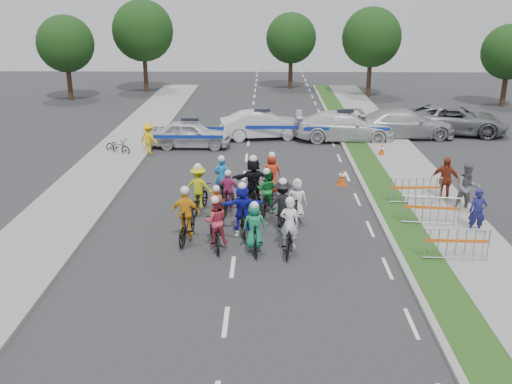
{
  "coord_description": "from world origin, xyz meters",
  "views": [
    {
      "loc": [
        0.98,
        -15.29,
        7.71
      ],
      "look_at": [
        0.63,
        3.67,
        1.1
      ],
      "focal_mm": 40.0,
      "sensor_mm": 36.0,
      "label": 1
    }
  ],
  "objects_px": {
    "spectator_1": "(468,188)",
    "police_car_1": "(262,125)",
    "rider_7": "(297,205)",
    "rider_13": "(272,179)",
    "spectator_2": "(445,180)",
    "rider_0": "(289,234)",
    "rider_4": "(282,211)",
    "rider_3": "(187,220)",
    "rider_6": "(217,215)",
    "rider_1": "(254,232)",
    "civilian_sedan": "(405,123)",
    "police_car_2": "(345,126)",
    "tree_3": "(143,31)",
    "parked_bike": "(118,147)",
    "tree_4": "(291,38)",
    "spectator_0": "(478,212)",
    "barrier_1": "(431,212)",
    "tree_1": "(372,37)",
    "rider_12": "(222,185)",
    "cone_1": "(382,150)",
    "civilian_suv": "(454,119)",
    "rider_10": "(199,193)",
    "rider_11": "(253,185)",
    "rider_8": "(267,196)",
    "cone_0": "(342,177)",
    "tree_2": "(509,52)",
    "barrier_0": "(456,246)",
    "rider_5": "(243,212)",
    "tree_0": "(65,44)",
    "police_car_0": "(191,134)",
    "barrier_2": "(415,191)",
    "rider_2": "(216,228)"
  },
  "relations": [
    {
      "from": "rider_4",
      "to": "rider_6",
      "type": "distance_m",
      "value": 2.24
    },
    {
      "from": "rider_1",
      "to": "rider_7",
      "type": "distance_m",
      "value": 2.84
    },
    {
      "from": "barrier_1",
      "to": "tree_2",
      "type": "height_order",
      "value": "tree_2"
    },
    {
      "from": "rider_12",
      "to": "cone_1",
      "type": "bearing_deg",
      "value": -140.2
    },
    {
      "from": "spectator_2",
      "to": "police_car_1",
      "type": "bearing_deg",
      "value": 147.58
    },
    {
      "from": "rider_6",
      "to": "rider_12",
      "type": "bearing_deg",
      "value": -77.66
    },
    {
      "from": "rider_2",
      "to": "rider_7",
      "type": "height_order",
      "value": "rider_2"
    },
    {
      "from": "rider_0",
      "to": "rider_2",
      "type": "relative_size",
      "value": 1.04
    },
    {
      "from": "police_car_1",
      "to": "cone_0",
      "type": "distance_m",
      "value": 8.96
    },
    {
      "from": "rider_4",
      "to": "spectator_1",
      "type": "height_order",
      "value": "rider_4"
    },
    {
      "from": "rider_5",
      "to": "barrier_1",
      "type": "xyz_separation_m",
      "value": [
        6.5,
        0.7,
        -0.22
      ]
    },
    {
      "from": "tree_0",
      "to": "rider_1",
      "type": "bearing_deg",
      "value": -61.48
    },
    {
      "from": "police_car_1",
      "to": "civilian_sedan",
      "type": "height_order",
      "value": "civilian_sedan"
    },
    {
      "from": "spectator_1",
      "to": "police_car_1",
      "type": "bearing_deg",
      "value": 126.35
    },
    {
      "from": "rider_3",
      "to": "spectator_2",
      "type": "relative_size",
      "value": 1.08
    },
    {
      "from": "rider_11",
      "to": "tree_0",
      "type": "distance_m",
      "value": 27.2
    },
    {
      "from": "parked_bike",
      "to": "tree_4",
      "type": "bearing_deg",
      "value": 5.24
    },
    {
      "from": "rider_7",
      "to": "barrier_1",
      "type": "distance_m",
      "value": 4.64
    },
    {
      "from": "rider_3",
      "to": "rider_6",
      "type": "relative_size",
      "value": 1.14
    },
    {
      "from": "tree_4",
      "to": "police_car_0",
      "type": "bearing_deg",
      "value": -106.76
    },
    {
      "from": "rider_7",
      "to": "police_car_1",
      "type": "bearing_deg",
      "value": -78.19
    },
    {
      "from": "rider_7",
      "to": "tree_3",
      "type": "height_order",
      "value": "tree_3"
    },
    {
      "from": "police_car_2",
      "to": "civilian_suv",
      "type": "distance_m",
      "value": 6.78
    },
    {
      "from": "barrier_1",
      "to": "tree_1",
      "type": "bearing_deg",
      "value": 85.09
    },
    {
      "from": "civilian_sedan",
      "to": "parked_bike",
      "type": "distance_m",
      "value": 15.82
    },
    {
      "from": "police_car_1",
      "to": "police_car_2",
      "type": "height_order",
      "value": "police_car_2"
    },
    {
      "from": "rider_3",
      "to": "spectator_0",
      "type": "distance_m",
      "value": 9.75
    },
    {
      "from": "rider_11",
      "to": "tree_4",
      "type": "distance_m",
      "value": 29.08
    },
    {
      "from": "rider_5",
      "to": "tree_3",
      "type": "distance_m",
      "value": 31.13
    },
    {
      "from": "rider_10",
      "to": "tree_1",
      "type": "xyz_separation_m",
      "value": [
        10.5,
        25.44,
        3.8
      ]
    },
    {
      "from": "rider_6",
      "to": "police_car_1",
      "type": "distance_m",
      "value": 13.32
    },
    {
      "from": "rider_7",
      "to": "rider_8",
      "type": "distance_m",
      "value": 1.4
    },
    {
      "from": "spectator_2",
      "to": "tree_0",
      "type": "relative_size",
      "value": 0.29
    },
    {
      "from": "rider_2",
      "to": "civilian_sedan",
      "type": "relative_size",
      "value": 0.33
    },
    {
      "from": "rider_4",
      "to": "police_car_1",
      "type": "distance_m",
      "value": 13.3
    },
    {
      "from": "rider_4",
      "to": "tree_1",
      "type": "bearing_deg",
      "value": -113.38
    },
    {
      "from": "barrier_0",
      "to": "spectator_0",
      "type": "bearing_deg",
      "value": 58.41
    },
    {
      "from": "rider_7",
      "to": "rider_13",
      "type": "bearing_deg",
      "value": -67.34
    },
    {
      "from": "civilian_suv",
      "to": "barrier_1",
      "type": "distance_m",
      "value": 15.08
    },
    {
      "from": "spectator_2",
      "to": "rider_0",
      "type": "bearing_deg",
      "value": -120.17
    },
    {
      "from": "rider_1",
      "to": "police_car_1",
      "type": "distance_m",
      "value": 14.96
    },
    {
      "from": "rider_3",
      "to": "rider_4",
      "type": "height_order",
      "value": "rider_3"
    },
    {
      "from": "rider_10",
      "to": "rider_11",
      "type": "bearing_deg",
      "value": -150.66
    },
    {
      "from": "rider_3",
      "to": "rider_4",
      "type": "bearing_deg",
      "value": -155.7
    },
    {
      "from": "barrier_0",
      "to": "spectator_2",
      "type": "bearing_deg",
      "value": 77.38
    },
    {
      "from": "tree_0",
      "to": "tree_2",
      "type": "distance_m",
      "value": 32.06
    },
    {
      "from": "rider_6",
      "to": "barrier_2",
      "type": "height_order",
      "value": "rider_6"
    },
    {
      "from": "tree_3",
      "to": "rider_13",
      "type": "bearing_deg",
      "value": -68.29
    },
    {
      "from": "barrier_0",
      "to": "barrier_1",
      "type": "relative_size",
      "value": 1.0
    },
    {
      "from": "rider_1",
      "to": "civilian_sedan",
      "type": "bearing_deg",
      "value": -124.5
    }
  ]
}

